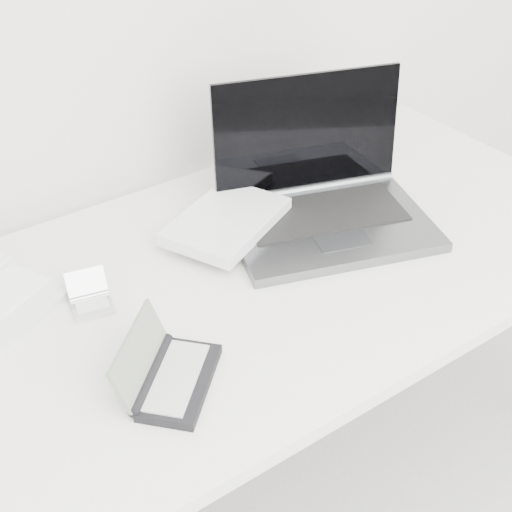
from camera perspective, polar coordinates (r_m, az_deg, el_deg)
desk at (r=1.48m, az=0.06°, el=-2.20°), size 1.60×0.80×0.73m
laptop_large at (r=1.55m, az=3.59°, el=4.17°), size 0.61×0.46×0.29m
pda_silver at (r=1.37m, az=-13.07°, el=-3.49°), size 0.09×0.10×0.06m
palmtop_charcoal at (r=1.20m, az=-7.04°, el=-9.42°), size 0.22×0.22×0.10m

